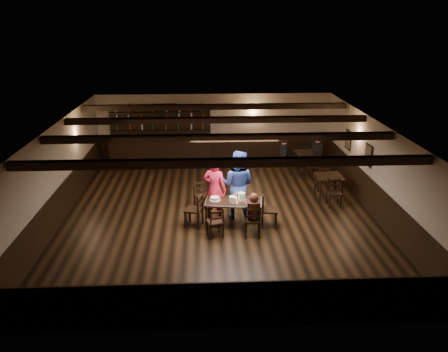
{
  "coord_description": "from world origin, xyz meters",
  "views": [
    {
      "loc": [
        -0.42,
        -11.66,
        5.49
      ],
      "look_at": [
        0.15,
        0.2,
        1.13
      ],
      "focal_mm": 35.0,
      "sensor_mm": 36.0,
      "label": 1
    }
  ],
  "objects_px": {
    "dining_table": "(233,204)",
    "chair_near_left": "(216,220)",
    "woman_pink": "(215,189)",
    "man_blue": "(238,185)",
    "cake": "(215,199)",
    "chair_near_right": "(253,219)",
    "bar_counter": "(161,147)"
  },
  "relations": [
    {
      "from": "chair_near_left",
      "to": "bar_counter",
      "type": "height_order",
      "value": "bar_counter"
    },
    {
      "from": "chair_near_left",
      "to": "bar_counter",
      "type": "distance_m",
      "value": 6.43
    },
    {
      "from": "man_blue",
      "to": "cake",
      "type": "height_order",
      "value": "man_blue"
    },
    {
      "from": "chair_near_left",
      "to": "chair_near_right",
      "type": "distance_m",
      "value": 0.97
    },
    {
      "from": "dining_table",
      "to": "chair_near_left",
      "type": "relative_size",
      "value": 1.93
    },
    {
      "from": "dining_table",
      "to": "woman_pink",
      "type": "height_order",
      "value": "woman_pink"
    },
    {
      "from": "dining_table",
      "to": "chair_near_left",
      "type": "height_order",
      "value": "chair_near_left"
    },
    {
      "from": "dining_table",
      "to": "cake",
      "type": "distance_m",
      "value": 0.52
    },
    {
      "from": "chair_near_left",
      "to": "chair_near_right",
      "type": "xyz_separation_m",
      "value": [
        0.97,
        -0.01,
        0.03
      ]
    },
    {
      "from": "bar_counter",
      "to": "man_blue",
      "type": "bearing_deg",
      "value": -62.06
    },
    {
      "from": "dining_table",
      "to": "bar_counter",
      "type": "height_order",
      "value": "bar_counter"
    },
    {
      "from": "cake",
      "to": "dining_table",
      "type": "bearing_deg",
      "value": -11.45
    },
    {
      "from": "chair_near_right",
      "to": "cake",
      "type": "bearing_deg",
      "value": 142.68
    },
    {
      "from": "cake",
      "to": "woman_pink",
      "type": "bearing_deg",
      "value": 89.23
    },
    {
      "from": "woman_pink",
      "to": "chair_near_right",
      "type": "bearing_deg",
      "value": 154.44
    },
    {
      "from": "chair_near_left",
      "to": "woman_pink",
      "type": "height_order",
      "value": "woman_pink"
    },
    {
      "from": "chair_near_left",
      "to": "cake",
      "type": "xyz_separation_m",
      "value": [
        0.0,
        0.73,
        0.3
      ]
    },
    {
      "from": "chair_near_right",
      "to": "chair_near_left",
      "type": "bearing_deg",
      "value": 179.13
    },
    {
      "from": "cake",
      "to": "bar_counter",
      "type": "relative_size",
      "value": 0.08
    },
    {
      "from": "chair_near_right",
      "to": "woman_pink",
      "type": "relative_size",
      "value": 0.49
    },
    {
      "from": "cake",
      "to": "chair_near_right",
      "type": "bearing_deg",
      "value": -37.32
    },
    {
      "from": "chair_near_left",
      "to": "woman_pink",
      "type": "distance_m",
      "value": 1.16
    },
    {
      "from": "woman_pink",
      "to": "man_blue",
      "type": "xyz_separation_m",
      "value": [
        0.65,
        0.15,
        0.08
      ]
    },
    {
      "from": "dining_table",
      "to": "man_blue",
      "type": "distance_m",
      "value": 0.7
    },
    {
      "from": "dining_table",
      "to": "woman_pink",
      "type": "relative_size",
      "value": 0.88
    },
    {
      "from": "dining_table",
      "to": "bar_counter",
      "type": "bearing_deg",
      "value": 113.95
    },
    {
      "from": "bar_counter",
      "to": "woman_pink",
      "type": "bearing_deg",
      "value": -68.89
    },
    {
      "from": "chair_near_left",
      "to": "chair_near_right",
      "type": "height_order",
      "value": "chair_near_right"
    },
    {
      "from": "chair_near_right",
      "to": "bar_counter",
      "type": "bearing_deg",
      "value": 115.41
    },
    {
      "from": "woman_pink",
      "to": "cake",
      "type": "bearing_deg",
      "value": 112.14
    },
    {
      "from": "chair_near_left",
      "to": "woman_pink",
      "type": "relative_size",
      "value": 0.46
    },
    {
      "from": "chair_near_left",
      "to": "woman_pink",
      "type": "xyz_separation_m",
      "value": [
        0.01,
        1.08,
        0.43
      ]
    }
  ]
}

